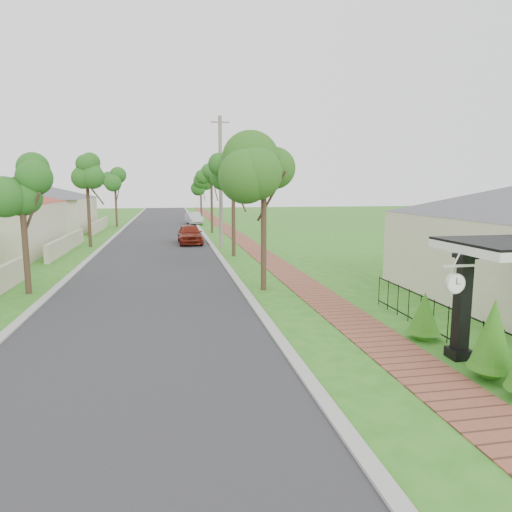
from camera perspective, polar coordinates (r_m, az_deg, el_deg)
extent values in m
plane|color=#2E6F1A|center=(11.26, 0.88, -12.37)|extent=(160.00, 160.00, 0.00)
cube|color=#28282B|center=(30.58, -12.22, 0.86)|extent=(7.00, 120.00, 0.02)
cube|color=#9E9E99|center=(30.69, -5.39, 1.05)|extent=(0.30, 120.00, 0.10)
cube|color=#9E9E99|center=(30.90, -19.00, 0.67)|extent=(0.30, 120.00, 0.10)
cube|color=brown|center=(31.03, -0.61, 1.17)|extent=(1.50, 120.00, 0.03)
cube|color=black|center=(11.77, 24.34, -5.79)|extent=(0.30, 0.30, 2.52)
cube|color=black|center=(12.09, 23.99, -11.04)|extent=(0.48, 0.48, 0.24)
cube|color=black|center=(11.54, 24.70, 0.00)|extent=(0.42, 0.42, 0.10)
cube|color=black|center=(12.83, 22.99, -5.98)|extent=(0.03, 8.00, 0.03)
cube|color=black|center=(13.05, 22.78, -9.38)|extent=(0.03, 8.00, 0.03)
cylinder|color=black|center=(11.42, 28.46, -10.48)|extent=(0.02, 0.02, 1.00)
cylinder|color=black|center=(11.92, 26.43, -9.56)|extent=(0.02, 0.02, 1.00)
cylinder|color=black|center=(12.42, 24.57, -8.70)|extent=(0.02, 0.02, 1.00)
cylinder|color=black|center=(12.95, 22.87, -7.91)|extent=(0.02, 0.02, 1.00)
cylinder|color=black|center=(13.48, 21.30, -7.17)|extent=(0.02, 0.02, 1.00)
cylinder|color=black|center=(14.03, 19.87, -6.48)|extent=(0.02, 0.02, 1.00)
cylinder|color=black|center=(14.59, 18.54, -5.84)|extent=(0.02, 0.02, 1.00)
cylinder|color=black|center=(15.16, 17.31, -5.25)|extent=(0.02, 0.02, 1.00)
cylinder|color=black|center=(15.73, 16.18, -4.70)|extent=(0.02, 0.02, 1.00)
cylinder|color=black|center=(16.31, 15.13, -4.18)|extent=(0.02, 0.02, 1.00)
cylinder|color=#382619|center=(26.60, -2.83, 4.84)|extent=(0.22, 0.22, 4.55)
sphere|color=#175115|center=(26.55, -2.87, 10.02)|extent=(1.70, 1.70, 1.70)
cylinder|color=#382619|center=(40.49, -5.55, 6.36)|extent=(0.22, 0.22, 4.90)
sphere|color=#175115|center=(40.47, -5.61, 10.03)|extent=(1.70, 1.70, 1.70)
cylinder|color=#382619|center=(54.45, -6.88, 6.55)|extent=(0.22, 0.22, 4.20)
sphere|color=#175115|center=(54.42, -6.92, 8.88)|extent=(1.70, 1.70, 1.70)
cylinder|color=#382619|center=(19.19, -26.89, 1.39)|extent=(0.22, 0.22, 3.85)
sphere|color=#175115|center=(19.08, -27.31, 7.46)|extent=(1.60, 1.60, 1.60)
cylinder|color=#382619|center=(32.78, -20.19, 5.35)|extent=(0.22, 0.22, 4.90)
sphere|color=#175115|center=(32.76, -20.42, 9.87)|extent=(1.70, 1.70, 1.70)
cylinder|color=#382619|center=(48.63, -17.10, 6.19)|extent=(0.22, 0.22, 4.55)
sphere|color=#175115|center=(48.60, -17.23, 9.02)|extent=(1.70, 1.70, 1.70)
sphere|color=#155C12|center=(11.03, 27.28, -11.74)|extent=(0.73, 0.73, 0.73)
cone|color=#155C12|center=(10.82, 27.54, -8.31)|extent=(0.83, 0.83, 1.38)
sphere|color=#155C12|center=(13.09, 20.20, -8.60)|extent=(0.67, 0.67, 0.67)
cone|color=#155C12|center=(12.95, 20.32, -6.45)|extent=(0.76, 0.76, 1.01)
cube|color=#BFB299|center=(31.19, -22.59, 1.47)|extent=(0.25, 10.00, 1.00)
cube|color=beige|center=(46.21, -26.91, 4.57)|extent=(11.00, 10.00, 3.00)
pyramid|color=#4C4C51|center=(46.14, -27.11, 7.41)|extent=(15.56, 15.56, 1.60)
cube|color=#BFB299|center=(44.91, -18.96, 3.66)|extent=(0.25, 10.00, 1.00)
imported|color=maroon|center=(32.84, -8.27, 2.72)|extent=(1.76, 4.14, 1.40)
imported|color=silver|center=(50.06, -7.77, 4.69)|extent=(1.90, 4.09, 1.30)
cylinder|color=#382619|center=(17.74, 0.97, 3.13)|extent=(0.22, 0.22, 4.66)
sphere|color=#2E641D|center=(17.68, 0.99, 11.11)|extent=(2.32, 2.32, 2.32)
cylinder|color=gray|center=(30.37, -4.44, 9.08)|extent=(0.24, 0.24, 8.56)
cube|color=gray|center=(30.65, -4.53, 16.35)|extent=(1.20, 0.08, 0.08)
cube|color=silver|center=(10.99, 23.99, -1.13)|extent=(0.76, 0.05, 0.05)
cylinder|color=silver|center=(10.99, 23.67, -2.04)|extent=(0.02, 0.02, 0.33)
cylinder|color=silver|center=(11.03, 23.60, -3.16)|extent=(0.46, 0.10, 0.46)
cylinder|color=white|center=(10.98, 23.76, -3.22)|extent=(0.39, 0.01, 0.39)
cylinder|color=white|center=(11.07, 23.44, -3.11)|extent=(0.39, 0.01, 0.39)
cube|color=black|center=(10.96, 23.81, -2.86)|extent=(0.02, 0.01, 0.15)
cube|color=black|center=(11.00, 23.98, -3.21)|extent=(0.10, 0.01, 0.02)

